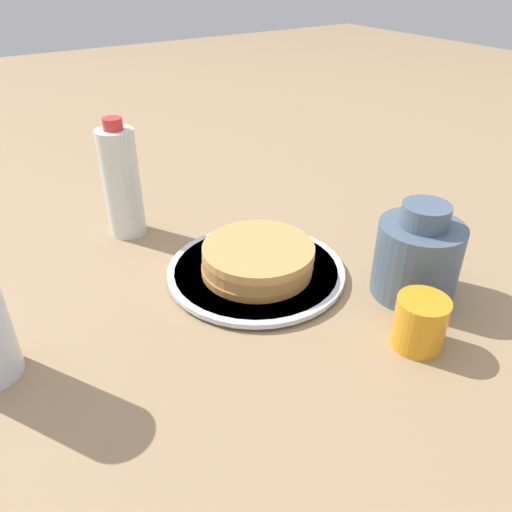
{
  "coord_description": "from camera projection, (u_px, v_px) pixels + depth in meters",
  "views": [
    {
      "loc": [
        -0.53,
        0.34,
        0.41
      ],
      "look_at": [
        -0.02,
        0.01,
        0.03
      ],
      "focal_mm": 35.0,
      "sensor_mm": 36.0,
      "label": 1
    }
  ],
  "objects": [
    {
      "name": "juice_glass",
      "position": [
        420.0,
        323.0,
        0.59
      ],
      "size": [
        0.06,
        0.06,
        0.07
      ],
      "color": "orange",
      "rests_on": "ground_plane"
    },
    {
      "name": "cream_jug",
      "position": [
        417.0,
        256.0,
        0.67
      ],
      "size": [
        0.11,
        0.11,
        0.14
      ],
      "color": "#4C6075",
      "rests_on": "ground_plane"
    },
    {
      "name": "ground_plane",
      "position": [
        252.0,
        267.0,
        0.76
      ],
      "size": [
        4.0,
        4.0,
        0.0
      ],
      "primitive_type": "plane",
      "color": "#9E7F5B"
    },
    {
      "name": "pancake_stack",
      "position": [
        258.0,
        258.0,
        0.72
      ],
      "size": [
        0.16,
        0.16,
        0.04
      ],
      "color": "#B37A3A",
      "rests_on": "plate"
    },
    {
      "name": "plate",
      "position": [
        256.0,
        271.0,
        0.73
      ],
      "size": [
        0.26,
        0.26,
        0.01
      ],
      "color": "silver",
      "rests_on": "ground_plane"
    },
    {
      "name": "water_bottle_mid",
      "position": [
        122.0,
        182.0,
        0.8
      ],
      "size": [
        0.06,
        0.06,
        0.19
      ],
      "color": "silver",
      "rests_on": "ground_plane"
    }
  ]
}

